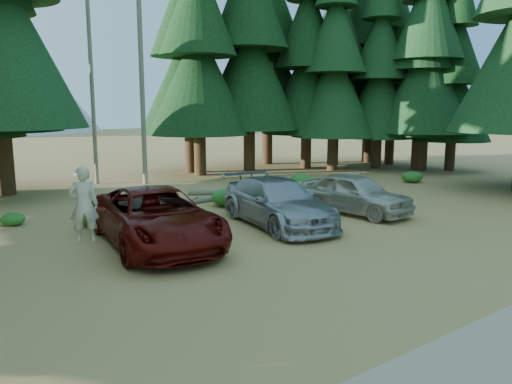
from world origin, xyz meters
TOP-DOWN VIEW (x-y plane):
  - ground at (0.00, 0.00)m, footprint 160.00×160.00m
  - forest_belt_north at (0.00, 15.00)m, footprint 36.00×7.00m
  - forest_belt_east at (15.50, 4.00)m, footprint 6.00×22.00m
  - snag_front at (0.80, 14.50)m, footprint 0.24×0.24m
  - snag_back at (-1.20, 16.00)m, footprint 0.20×0.20m
  - red_pickup at (-3.79, 3.43)m, footprint 3.52×6.17m
  - silver_minivan_center at (0.53, 3.35)m, footprint 3.01×5.58m
  - silver_minivan_right at (3.97, 3.09)m, footprint 2.21×4.52m
  - frisbee_player at (-6.00, 2.71)m, footprint 0.80×0.65m
  - log_left at (-0.51, 8.19)m, footprint 3.67×0.48m
  - log_mid at (2.28, 9.25)m, footprint 2.91×2.08m
  - log_right at (8.35, 8.91)m, footprint 5.56×1.33m
  - shrub_far_left at (-6.59, 8.47)m, footprint 0.78×0.78m
  - shrub_left at (-2.71, 6.93)m, footprint 1.07×1.07m
  - shrub_center_left at (-4.37, 6.87)m, footprint 1.11×1.11m
  - shrub_center_right at (2.99, 7.03)m, footprint 1.00×1.00m
  - shrub_right at (0.96, 7.08)m, footprint 1.25×1.25m
  - shrub_far_right at (6.66, 9.07)m, footprint 1.17×1.17m
  - shrub_edge_east at (12.19, 6.64)m, footprint 1.06×1.06m

SIDE VIEW (x-z plane):
  - ground at x=0.00m, z-range 0.00..0.00m
  - forest_belt_north at x=0.00m, z-range -11.00..11.00m
  - forest_belt_east at x=15.50m, z-range -11.00..11.00m
  - log_left at x=-0.51m, z-range 0.00..0.26m
  - log_mid at x=2.28m, z-range 0.00..0.27m
  - log_right at x=8.35m, z-range 0.00..0.36m
  - shrub_far_left at x=-6.59m, z-range 0.00..0.43m
  - shrub_center_right at x=2.99m, z-range 0.00..0.55m
  - shrub_edge_east at x=12.19m, z-range 0.00..0.59m
  - shrub_left at x=-2.71m, z-range 0.00..0.59m
  - shrub_center_left at x=-4.37m, z-range 0.00..0.61m
  - shrub_far_right at x=6.66m, z-range 0.00..0.64m
  - shrub_right at x=0.96m, z-range 0.00..0.69m
  - silver_minivan_right at x=3.97m, z-range 0.00..1.49m
  - silver_minivan_center at x=0.53m, z-range 0.00..1.53m
  - red_pickup at x=-3.79m, z-range 0.00..1.62m
  - frisbee_player at x=-6.00m, z-range 0.61..2.49m
  - snag_back at x=-1.20m, z-range 0.00..10.00m
  - snag_front at x=0.80m, z-range 0.00..12.00m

